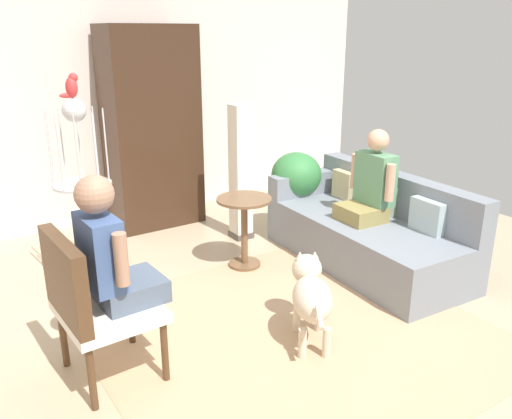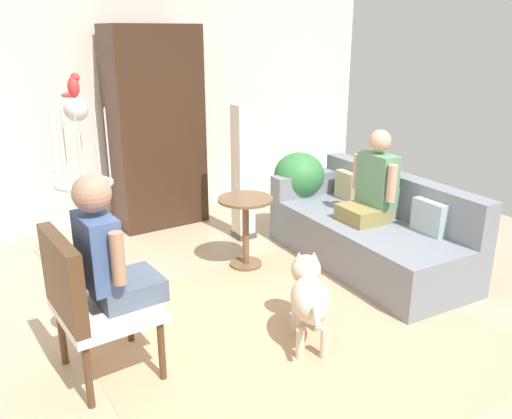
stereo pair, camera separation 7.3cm
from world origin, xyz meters
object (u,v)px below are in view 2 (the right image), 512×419
at_px(armchair, 86,296).
at_px(bird_cage_stand, 84,181).
at_px(dog, 309,294).
at_px(potted_plant, 299,180).
at_px(parrot, 73,86).
at_px(person_on_armchair, 107,253).
at_px(person_on_couch, 373,185).
at_px(column_lamp, 243,174).
at_px(armoire_cabinet, 155,128).
at_px(round_end_table, 246,222).
at_px(couch, 369,232).

relative_size(armchair, bird_cage_stand, 0.62).
xyz_separation_m(dog, potted_plant, (1.18, 1.69, 0.23)).
bearing_deg(parrot, person_on_armchair, -100.45).
bearing_deg(potted_plant, bird_cage_stand, 178.90).
height_order(person_on_couch, column_lamp, column_lamp).
bearing_deg(person_on_couch, bird_cage_stand, 155.29).
height_order(column_lamp, armoire_cabinet, armoire_cabinet).
distance_m(person_on_armchair, bird_cage_stand, 1.37).
height_order(round_end_table, parrot, parrot).
xyz_separation_m(person_on_couch, parrot, (-2.24, 1.03, 0.89)).
relative_size(round_end_table, parrot, 3.51).
bearing_deg(round_end_table, dog, -102.22).
distance_m(dog, bird_cage_stand, 2.06).
relative_size(couch, person_on_armchair, 2.48).
xyz_separation_m(couch, column_lamp, (-0.65, 1.16, 0.38)).
height_order(bird_cage_stand, potted_plant, bird_cage_stand).
relative_size(person_on_couch, armoire_cabinet, 0.38).
relative_size(parrot, armoire_cabinet, 0.09).
relative_size(parrot, potted_plant, 0.21).
bearing_deg(parrot, armoire_cabinet, 45.25).
relative_size(bird_cage_stand, column_lamp, 1.13).
bearing_deg(dog, armchair, 164.73).
height_order(armchair, potted_plant, armchair).
bearing_deg(person_on_armchair, dog, -17.30).
relative_size(couch, armoire_cabinet, 0.96).
distance_m(round_end_table, dog, 1.31).
relative_size(couch, potted_plant, 2.35).
distance_m(couch, armoire_cabinet, 2.52).
bearing_deg(column_lamp, dog, -108.40).
xyz_separation_m(parrot, potted_plant, (2.17, -0.04, -1.07)).
relative_size(person_on_couch, parrot, 4.35).
relative_size(round_end_table, bird_cage_stand, 0.42).
relative_size(armchair, potted_plant, 1.11).
xyz_separation_m(round_end_table, armoire_cabinet, (-0.18, 1.55, 0.64)).
height_order(person_on_couch, dog, person_on_couch).
height_order(bird_cage_stand, column_lamp, bird_cage_stand).
bearing_deg(parrot, couch, -23.71).
distance_m(couch, column_lamp, 1.38).
bearing_deg(round_end_table, potted_plant, 24.45).
height_order(dog, column_lamp, column_lamp).
relative_size(person_on_couch, person_on_armchair, 0.98).
xyz_separation_m(person_on_armchair, column_lamp, (1.87, 1.51, -0.13)).
bearing_deg(armchair, armoire_cabinet, 58.74).
relative_size(person_on_armchair, round_end_table, 1.26).
distance_m(column_lamp, armoire_cabinet, 1.14).
distance_m(couch, armchair, 2.71).
bearing_deg(couch, parrot, 156.29).
relative_size(column_lamp, armoire_cabinet, 0.65).
bearing_deg(parrot, armchair, -106.51).
relative_size(dog, parrot, 3.81).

